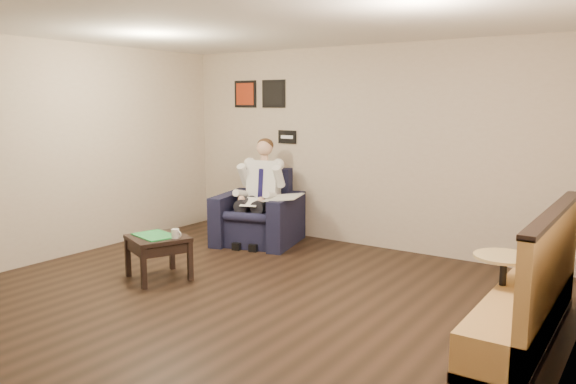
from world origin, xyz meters
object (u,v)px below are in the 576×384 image
Objects in this scene: seated_man at (254,195)px; cafe_table at (502,291)px; coffee_mug at (175,234)px; armchair at (258,207)px; green_folder at (155,235)px; banquette at (524,275)px; smartphone at (174,235)px; side_table at (159,257)px.

cafe_table is (3.65, -1.09, -0.39)m from seated_man.
coffee_mug is 3.48m from cafe_table.
coffee_mug is 0.16× the size of cafe_table.
armchair is 1.96m from coffee_mug.
green_folder is at bearing -168.82° from coffee_mug.
banquette is at bearing -34.36° from armchair.
cafe_table reaches higher than smartphone.
banquette is at bearing 8.35° from green_folder.
coffee_mug is at bearing 11.18° from green_folder.
green_folder reaches higher than side_table.
smartphone is 0.23× the size of cafe_table.
banquette is (3.60, 0.51, 0.02)m from coffee_mug.
green_folder is at bearing -168.08° from cafe_table.
armchair is 6.96× the size of smartphone.
armchair reaches higher than coffee_mug.
green_folder is at bearing -171.65° from banquette.
coffee_mug is 0.16m from smartphone.
cafe_table is at bearing 11.92° from green_folder.
green_folder is 0.22× the size of banquette.
coffee_mug reaches higher than side_table.
coffee_mug reaches higher than green_folder.
smartphone is (-0.12, 0.10, -0.05)m from coffee_mug.
banquette is at bearing -32.77° from seated_man.
banquette reaches higher than side_table.
banquette is 0.38m from cafe_table.
side_table is at bearing 11.18° from green_folder.
seated_man is (0.03, -0.13, 0.19)m from armchair.
armchair is 0.49× the size of banquette.
smartphone is (0.16, 0.15, -0.00)m from green_folder.
green_folder is 3.92m from banquette.
armchair is at bearing 161.67° from cafe_table.
green_folder is 0.75× the size of cafe_table.
banquette is 3.36× the size of cafe_table.
side_table is 1.22× the size of green_folder.
seated_man is at bearing 163.41° from cafe_table.
armchair is 2.16× the size of green_folder.
green_folder is at bearing -168.82° from side_table.
seated_man reaches higher than cafe_table.
cafe_table is at bearing 11.98° from coffee_mug.
side_table is at bearing -102.58° from armchair.
banquette reaches higher than armchair.
armchair is 1.77× the size of side_table.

